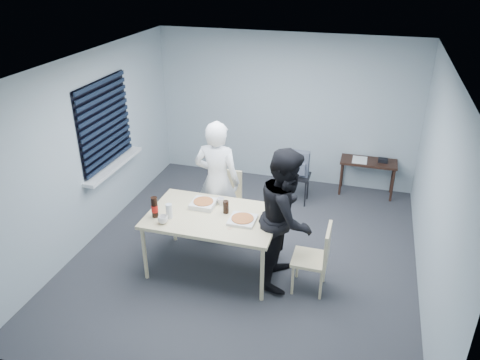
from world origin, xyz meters
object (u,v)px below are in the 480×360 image
(chair_far, at_px, (226,196))
(mug_a, at_px, (163,220))
(chair_right, at_px, (318,255))
(soda_bottle, at_px, (155,208))
(dining_table, at_px, (213,219))
(side_table, at_px, (368,165))
(stool, at_px, (299,181))
(person_white, at_px, (217,182))
(mug_b, at_px, (221,201))
(person_black, at_px, (286,217))
(backpack, at_px, (300,164))

(chair_far, relative_size, mug_a, 7.24)
(chair_right, relative_size, soda_bottle, 3.29)
(dining_table, relative_size, soda_bottle, 6.03)
(side_table, distance_m, stool, 1.24)
(dining_table, height_order, person_white, person_white)
(stool, xyz_separation_m, soda_bottle, (-1.43, -2.31, 0.54))
(side_table, bearing_deg, person_white, -135.69)
(mug_a, bearing_deg, person_white, 72.94)
(stool, height_order, mug_b, mug_b)
(side_table, relative_size, mug_a, 7.47)
(dining_table, xyz_separation_m, chair_right, (1.34, -0.08, -0.22))
(person_white, height_order, mug_a, person_white)
(chair_right, xyz_separation_m, stool, (-0.59, 2.15, -0.13))
(chair_right, distance_m, person_black, 0.58)
(soda_bottle, bearing_deg, chair_right, 4.48)
(chair_far, xyz_separation_m, mug_b, (0.16, -0.74, 0.33))
(dining_table, bearing_deg, stool, 70.10)
(chair_far, distance_m, backpack, 1.39)
(chair_far, distance_m, mug_b, 0.83)
(side_table, distance_m, backpack, 1.24)
(dining_table, relative_size, backpack, 3.97)
(chair_far, height_order, backpack, backpack)
(person_white, distance_m, mug_a, 1.13)
(chair_far, bearing_deg, mug_b, -77.56)
(chair_far, distance_m, mug_a, 1.46)
(backpack, relative_size, mug_a, 3.34)
(chair_right, bearing_deg, dining_table, 176.74)
(dining_table, distance_m, side_table, 3.25)
(mug_b, bearing_deg, dining_table, -91.27)
(chair_right, xyz_separation_m, mug_a, (-1.86, -0.27, 0.33))
(person_white, distance_m, person_black, 1.30)
(person_white, distance_m, mug_b, 0.49)
(chair_right, distance_m, soda_bottle, 2.06)
(mug_b, relative_size, soda_bottle, 0.37)
(chair_right, bearing_deg, chair_far, 143.51)
(person_black, xyz_separation_m, side_table, (0.90, 2.64, -0.35))
(dining_table, relative_size, chair_right, 1.83)
(person_black, relative_size, backpack, 4.31)
(side_table, bearing_deg, person_black, -108.80)
(dining_table, bearing_deg, side_table, 55.97)
(dining_table, bearing_deg, person_white, 104.35)
(person_black, relative_size, stool, 3.61)
(dining_table, distance_m, person_white, 0.77)
(dining_table, relative_size, stool, 3.33)
(soda_bottle, bearing_deg, person_black, 10.25)
(person_white, distance_m, side_table, 2.82)
(person_black, bearing_deg, chair_right, -107.17)
(person_black, height_order, soda_bottle, person_black)
(chair_right, relative_size, person_black, 0.50)
(side_table, bearing_deg, soda_bottle, -130.44)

